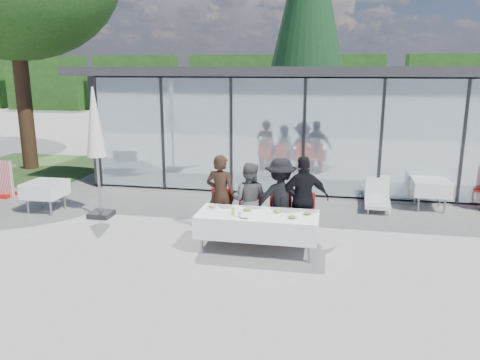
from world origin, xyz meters
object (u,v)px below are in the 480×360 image
diner_d (304,199)px  lounger (377,197)px  juice_bottle (233,211)px  spare_table_left (45,189)px  diner_c (280,199)px  diner_chair_d (303,215)px  diner_a (221,195)px  plate_d (308,214)px  diner_b (249,200)px  plate_a (212,207)px  market_umbrella (95,132)px  plate_b (247,210)px  conifer_tree (308,6)px  plate_c (277,212)px  spare_table_right (430,187)px  diner_chair_c (280,214)px  diner_chair_b (249,212)px  plate_extra (292,217)px  diner_chair_a (221,210)px  folded_eyeglasses (244,218)px  dining_table (257,224)px

diner_d → lounger: diner_d is taller
juice_bottle → spare_table_left: juice_bottle is taller
diner_c → diner_chair_d: (0.47, 0.01, -0.30)m
diner_a → lounger: (3.37, 2.77, -0.60)m
plate_d → diner_b: bearing=151.5°
diner_d → plate_a: bearing=0.8°
diner_b → market_umbrella: market_umbrella is taller
diner_d → plate_d: bearing=82.0°
plate_b → conifer_tree: conifer_tree is taller
plate_c → conifer_tree: 13.87m
diner_b → spare_table_right: diner_b is taller
plate_c → diner_b: bearing=135.9°
diner_b → diner_d: size_ratio=0.90×
spare_table_left → diner_chair_c: bearing=-7.6°
juice_bottle → plate_d: bearing=11.1°
plate_a → conifer_tree: bearing=85.7°
juice_bottle → spare_table_right: size_ratio=0.16×
market_umbrella → conifer_tree: conifer_tree is taller
diner_a → plate_a: 0.59m
diner_c → lounger: (2.14, 2.77, -0.58)m
diner_c → diner_chair_c: diner_c is taller
diner_chair_b → spare_table_right: size_ratio=1.13×
plate_extra → diner_b: bearing=135.7°
plate_c → market_umbrella: size_ratio=0.08×
diner_d → juice_bottle: size_ratio=12.26×
plate_b → spare_table_right: size_ratio=0.27×
plate_a → plate_d: size_ratio=1.00×
diner_chair_d → plate_extra: (-0.14, -0.95, 0.24)m
juice_bottle → diner_chair_a: bearing=116.3°
plate_a → plate_c: 1.28m
spare_table_left → diner_chair_d: bearing=-7.0°
diner_d → plate_b: diner_d is taller
diner_a → plate_b: 0.94m
diner_b → juice_bottle: size_ratio=11.06×
diner_d → folded_eyeglasses: bearing=29.6°
diner_b → spare_table_right: (4.02, 2.79, -0.23)m
diner_b → plate_d: diner_b is taller
dining_table → plate_c: bearing=15.5°
dining_table → diner_chair_a: (-0.89, 0.75, -0.00)m
dining_table → diner_chair_d: diner_chair_d is taller
dining_table → market_umbrella: bearing=160.6°
plate_c → lounger: (2.12, 3.42, -0.52)m
juice_bottle → folded_eyeglasses: juice_bottle is taller
plate_a → plate_b: bearing=-4.9°
dining_table → diner_chair_c: diner_chair_c is taller
diner_c → folded_eyeglasses: bearing=51.7°
conifer_tree → diner_chair_c: bearing=-88.6°
diner_c → folded_eyeglasses: diner_c is taller
plate_c → spare_table_right: (3.36, 3.44, -0.22)m
diner_chair_a → conifer_tree: bearing=85.6°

